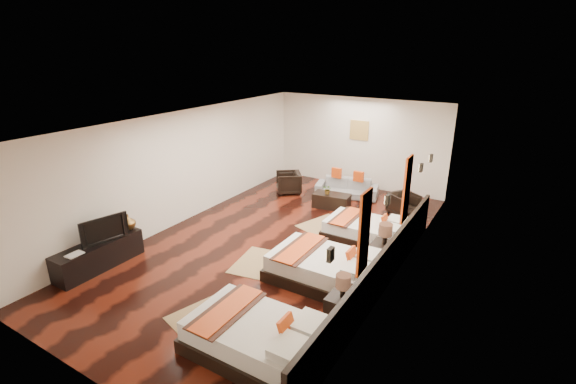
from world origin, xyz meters
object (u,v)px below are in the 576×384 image
Objects in this scene: bed_near at (259,337)px; nightstand_b at (383,253)px; armchair_left at (289,183)px; tv_console at (99,255)px; nightstand_a at (342,307)px; figurine at (128,222)px; bed_far at (367,230)px; sofa at (347,188)px; bed_mid at (327,268)px; book at (71,253)px; coffee_table at (332,201)px; tv at (103,228)px; table_plant at (328,189)px; armchair_right at (404,204)px.

nightstand_b reaches higher than bed_near.
bed_near is 2.13× the size of nightstand_b.
tv_console is at bearing -47.00° from armchair_left.
nightstand_a reaches higher than bed_near.
bed_near is 4.37m from figurine.
bed_far reaches higher than sofa.
bed_far is at bearing 103.67° from nightstand_a.
book is at bearing -149.68° from bed_mid.
tv_console is 5.87m from armchair_left.
nightstand_b is 0.98× the size of coffee_table.
figurine is at bearing -156.46° from nightstand_b.
bed_near is 5.95m from coffee_table.
bed_far is 1.02× the size of sofa.
nightstand_a is 4.98m from tv.
tv is 3.10× the size of book.
table_plant is at bearing 36.20° from armchair_left.
nightstand_a reaches higher than armchair_right.
coffee_table is at bearing 133.21° from nightstand_b.
book reaches higher than sofa.
armchair_right is at bearing 95.10° from nightstand_a.
tv is 0.64m from figurine.
bed_near reaches higher than book.
armchair_left is 1.08× the size of armchair_right.
figurine is (-4.20, 1.12, 0.44)m from bed_near.
tv is 5.75m from armchair_left.
nightstand_a is at bearing -90.00° from nightstand_b.
table_plant reaches higher than coffee_table.
nightstand_a is 5.16m from book.
armchair_left is 1.62m from table_plant.
bed_near reaches higher than armchair_right.
book is (-4.95, -1.44, 0.25)m from nightstand_a.
nightstand_a is 5.03m from tv_console.
bed_far is at bearing 23.34° from armchair_left.
bed_mid reaches higher than bed_near.
armchair_right is (-0.45, 2.95, -0.04)m from nightstand_b.
nightstand_a is 0.96× the size of tv.
figurine reaches higher than table_plant.
figurine is (0.00, 1.32, 0.15)m from book.
figurine is (-4.95, -2.15, 0.37)m from nightstand_b.
bed_mid reaches higher than bed_far.
bed_far is 1.92m from armchair_right.
armchair_left is 1.69m from coffee_table.
book is at bearing -90.00° from figurine.
sofa is at bearing 102.95° from bed_near.
bed_mid reaches higher than book.
armchair_left reaches higher than coffee_table.
nightstand_b is (0.00, 2.03, 0.03)m from nightstand_a.
tv_console is at bearing 176.32° from armchair_right.
nightstand_b is at bearing 53.73° from bed_mid.
bed_near is 6.35× the size of figurine.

